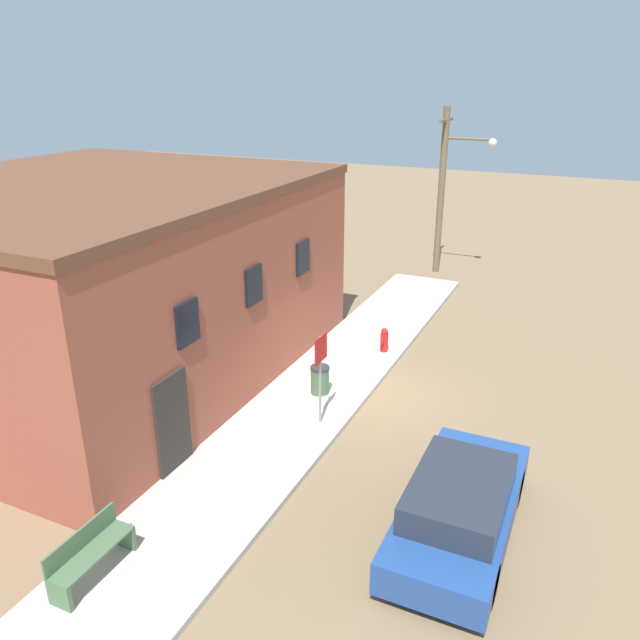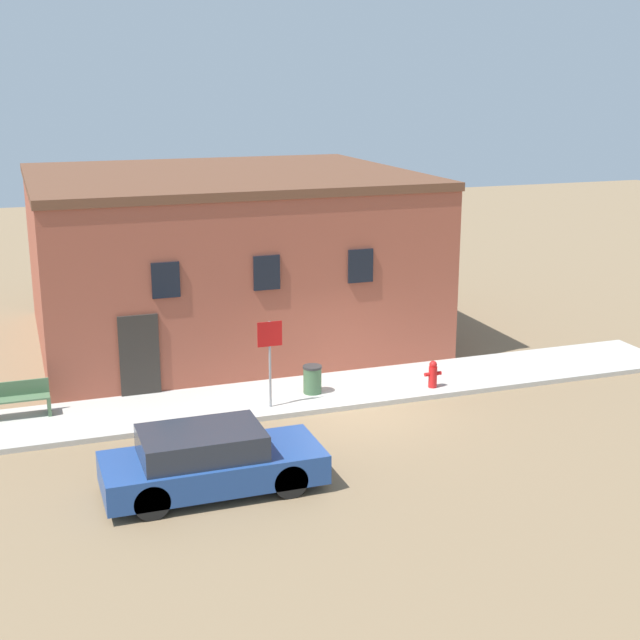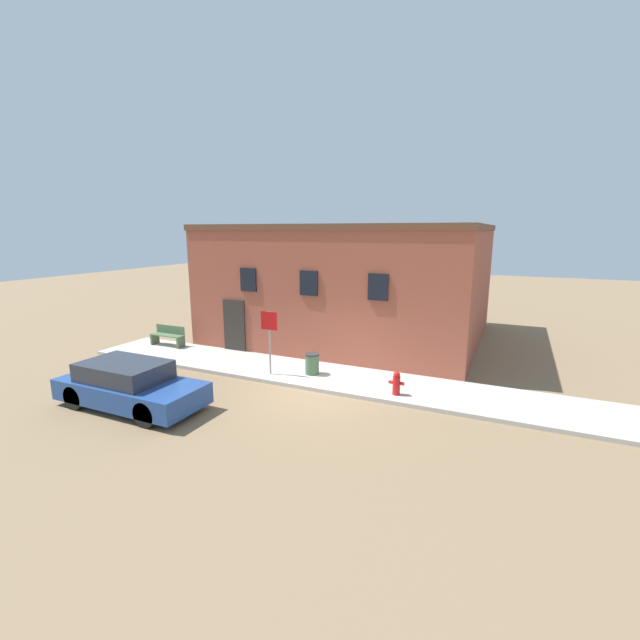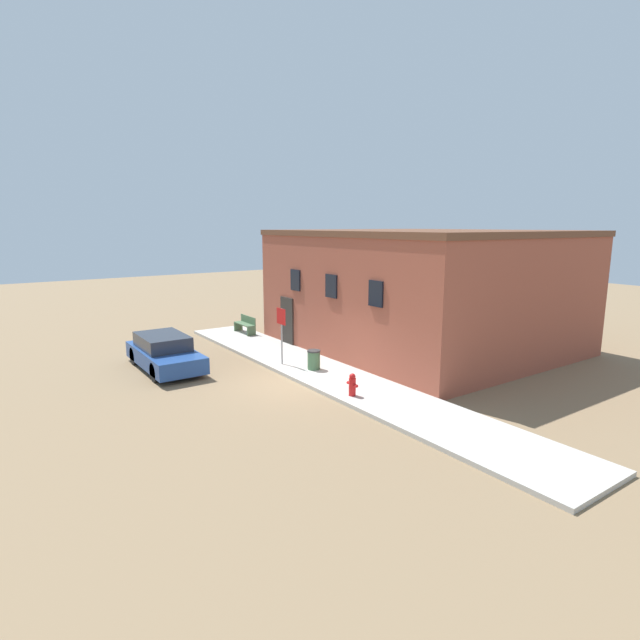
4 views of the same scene
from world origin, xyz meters
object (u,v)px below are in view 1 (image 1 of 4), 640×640
at_px(utility_pole, 445,186).
at_px(parked_car, 460,507).
at_px(stop_sign, 321,364).
at_px(fire_hydrant, 384,340).
at_px(trash_bin, 320,380).
at_px(bench, 90,553).

distance_m(utility_pole, parked_car, 16.26).
relative_size(stop_sign, utility_pole, 0.33).
height_order(fire_hydrant, trash_bin, trash_bin).
xyz_separation_m(utility_pole, parked_car, (-15.39, -4.35, -2.90)).
bearing_deg(fire_hydrant, utility_pole, 4.16).
xyz_separation_m(stop_sign, bench, (-5.83, 1.37, -1.07)).
bearing_deg(stop_sign, fire_hydrant, -0.37).
distance_m(bench, utility_pole, 19.14).
relative_size(bench, utility_pole, 0.23).
relative_size(trash_bin, utility_pole, 0.11).
relative_size(fire_hydrant, stop_sign, 0.33).
bearing_deg(stop_sign, parked_car, -121.90).
xyz_separation_m(stop_sign, utility_pole, (13.06, 0.61, 1.92)).
xyz_separation_m(fire_hydrant, parked_car, (-6.69, -3.71, 0.15)).
bearing_deg(parked_car, trash_bin, 50.28).
distance_m(fire_hydrant, stop_sign, 4.50).
xyz_separation_m(fire_hydrant, utility_pole, (8.71, 0.63, 3.05)).
relative_size(trash_bin, parked_car, 0.17).
relative_size(stop_sign, bench, 1.42).
bearing_deg(bench, trash_bin, -6.14).
xyz_separation_m(bench, utility_pole, (18.89, -0.77, 2.99)).
relative_size(fire_hydrant, utility_pole, 0.11).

